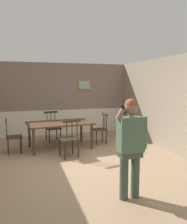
{
  "coord_description": "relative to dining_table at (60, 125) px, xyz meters",
  "views": [
    {
      "loc": [
        -1.2,
        -5.03,
        1.88
      ],
      "look_at": [
        0.1,
        -0.82,
        1.33
      ],
      "focal_mm": 36.46,
      "sensor_mm": 36.0,
      "label": 1
    }
  ],
  "objects": [
    {
      "name": "room_back_partition",
      "position": [
        0.21,
        1.85,
        0.58
      ],
      "size": [
        5.38,
        0.17,
        2.62
      ],
      "color": "gray",
      "rests_on": "ground_plane"
    },
    {
      "name": "chair_at_table_head",
      "position": [
        1.3,
        0.13,
        -0.21
      ],
      "size": [
        0.43,
        0.43,
        0.94
      ],
      "rotation": [
        0.0,
        0.0,
        1.62
      ],
      "color": "#2D2319",
      "rests_on": "ground_plane"
    },
    {
      "name": "dining_table",
      "position": [
        0.0,
        0.0,
        0.0
      ],
      "size": [
        1.94,
        1.26,
        0.76
      ],
      "rotation": [
        0.0,
        0.0,
        0.1
      ],
      "color": "#4C3323",
      "rests_on": "ground_plane"
    },
    {
      "name": "ground_plane",
      "position": [
        0.21,
        -1.49,
        -0.68
      ],
      "size": [
        7.34,
        7.34,
        0.0
      ],
      "primitive_type": "plane",
      "color": "#9E7F60"
    },
    {
      "name": "room_right_partition",
      "position": [
        2.9,
        -1.5,
        0.63
      ],
      "size": [
        0.13,
        6.68,
        2.62
      ],
      "color": "gray",
      "rests_on": "ground_plane"
    },
    {
      "name": "chair_opposite_corner",
      "position": [
        -1.3,
        -0.13,
        -0.22
      ],
      "size": [
        0.44,
        0.44,
        0.93
      ],
      "rotation": [
        0.0,
        0.0,
        4.78
      ],
      "color": "#2D2319",
      "rests_on": "ground_plane"
    },
    {
      "name": "chair_near_window",
      "position": [
        -0.1,
        0.93,
        -0.22
      ],
      "size": [
        0.54,
        0.54,
        0.96
      ],
      "rotation": [
        0.0,
        0.0,
        3.32
      ],
      "color": "#2D2319",
      "rests_on": "ground_plane"
    },
    {
      "name": "chair_by_doorway",
      "position": [
        0.1,
        -0.93,
        -0.19
      ],
      "size": [
        0.54,
        0.54,
        0.99
      ],
      "rotation": [
        0.0,
        0.0,
        0.21
      ],
      "color": "#2D2319",
      "rests_on": "ground_plane"
    },
    {
      "name": "person_figure",
      "position": [
        0.63,
        -3.3,
        0.26
      ],
      "size": [
        0.57,
        0.23,
        1.65
      ],
      "rotation": [
        0.0,
        0.0,
        3.15
      ],
      "color": "#3A493A",
      "rests_on": "ground_plane"
    }
  ]
}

